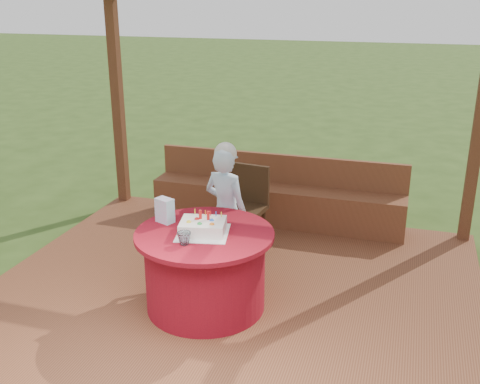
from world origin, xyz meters
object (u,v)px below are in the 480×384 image
Objects in this scene: bench at (277,201)px; drinking_glass at (184,238)px; chair at (245,203)px; elderly_woman at (226,208)px; birthday_cake at (203,227)px; table at (205,269)px; gift_bag at (165,210)px.

drinking_glass reaches higher than bench.
chair is 0.67× the size of elderly_woman.
chair reaches higher than drinking_glass.
elderly_woman reaches higher than chair.
birthday_cake is (-0.13, -2.09, 0.50)m from bench.
table is (-0.13, -2.06, 0.10)m from bench.
chair is 7.82× the size of drinking_glass.
drinking_glass is at bearing -91.58° from elderly_woman.
chair is 1.77× the size of birthday_cake.
table is 0.49m from drinking_glass.
elderly_woman reaches higher than gift_bag.
drinking_glass is at bearing -91.01° from chair.
drinking_glass is (-0.03, -0.96, 0.10)m from elderly_woman.
birthday_cake is 0.26m from drinking_glass.
bench is 2.15m from birthday_cake.
drinking_glass is (-0.20, -2.34, 0.50)m from bench.
elderly_woman is (-0.00, -0.64, 0.17)m from chair.
chair is at bearing 95.53° from gift_bag.
chair is 0.66m from elderly_woman.
elderly_woman is 0.72m from birthday_cake.
elderly_woman is at bearing 92.94° from birthday_cake.
bench is 5.97× the size of birthday_cake.
birthday_cake reaches higher than bench.
bench is 3.38× the size of chair.
chair is at bearing 91.66° from table.
chair is at bearing 89.86° from elderly_woman.
bench is at bearing 86.43° from table.
chair is 1.37m from birthday_cake.
drinking_glass is (0.34, -0.38, -0.06)m from gift_bag.
bench is 2.07m from table.
birthday_cake is (-0.00, -0.02, 0.41)m from table.
bench is 1.45m from elderly_woman.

